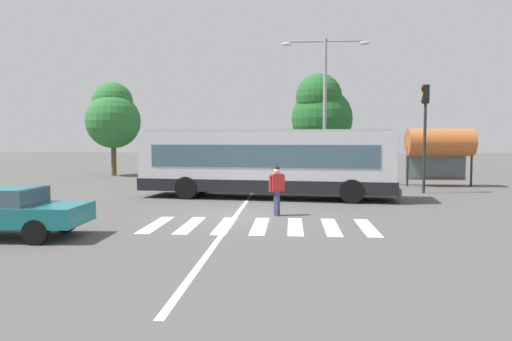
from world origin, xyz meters
name	(u,v)px	position (x,y,z in m)	size (l,w,h in m)	color
ground_plane	(240,214)	(0.00, 0.00, 0.00)	(160.00, 160.00, 0.00)	#514F4C
city_transit_bus	(266,163)	(0.66, 4.91, 1.59)	(11.68, 4.02, 3.06)	black
pedestrian_crossing_street	(277,188)	(1.28, -0.15, 0.97)	(0.54, 0.39, 1.72)	#333856
foreground_sedan	(0,209)	(-6.02, -4.44, 0.77)	(4.54, 1.94, 1.35)	black
parked_car_teal	(171,168)	(-6.05, 14.05, 0.77)	(2.02, 4.57, 1.35)	black
parked_car_white	(212,168)	(-3.44, 14.54, 0.77)	(2.03, 4.58, 1.35)	black
parked_car_silver	(253,169)	(-0.66, 13.82, 0.77)	(2.02, 4.57, 1.35)	black
parked_car_black	(293,168)	(1.88, 14.51, 0.77)	(2.25, 4.66, 1.35)	black
parked_car_blue	(337,169)	(4.66, 13.99, 0.77)	(2.29, 4.67, 1.35)	black
traffic_light_far_corner	(425,122)	(8.27, 7.40, 3.51)	(0.33, 0.32, 5.28)	#28282B
bus_stop_shelter	(440,143)	(10.09, 11.06, 2.42)	(3.64, 1.54, 3.25)	#28282B
twin_arm_street_lamp	(325,94)	(3.64, 10.83, 5.18)	(4.95, 0.32, 8.27)	#939399
background_tree_left	(113,116)	(-11.27, 17.81, 4.38)	(3.96, 3.96, 6.86)	brown
background_tree_right	(321,112)	(4.08, 21.62, 4.78)	(4.81, 4.81, 7.78)	brown
crosswalk_painted_stripes	(260,226)	(0.83, -2.21, 0.00)	(6.90, 2.99, 0.01)	silver
lane_center_line	(243,207)	(-0.13, 2.00, 0.00)	(0.16, 24.00, 0.01)	silver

